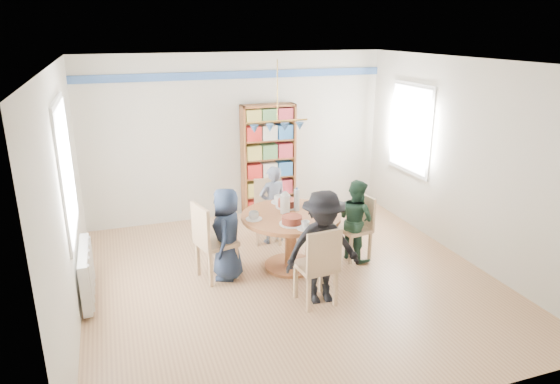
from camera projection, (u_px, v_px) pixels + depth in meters
name	position (u px, v px, depth m)	size (l,w,h in m)	color
ground	(290.00, 279.00, 6.38)	(5.00, 5.00, 0.00)	tan
room_shell	(250.00, 140.00, 6.56)	(5.00, 5.00, 5.00)	white
radiator	(86.00, 273.00, 5.79)	(0.12, 1.00, 0.60)	silver
dining_table	(291.00, 228.00, 6.54)	(1.30, 1.30, 0.75)	brown
chair_left	(210.00, 238.00, 6.23)	(0.55, 0.55, 1.01)	tan
chair_right	(359.00, 224.00, 6.87)	(0.45, 0.45, 0.89)	tan
chair_far	(268.00, 208.00, 7.43)	(0.50, 0.50, 0.93)	tan
chair_near	(319.00, 263.00, 5.63)	(0.46, 0.46, 0.96)	tan
person_left	(227.00, 234.00, 6.26)	(0.58, 0.38, 1.19)	#1A243A
person_right	(356.00, 220.00, 6.81)	(0.55, 0.43, 1.13)	#1C3828
person_far	(273.00, 205.00, 7.32)	(0.43, 0.28, 1.17)	gray
person_near	(323.00, 248.00, 5.68)	(0.88, 0.50, 1.36)	black
bookshelf	(268.00, 162.00, 8.33)	(0.90, 0.27, 1.89)	brown
tableware	(288.00, 209.00, 6.47)	(1.21, 1.21, 0.32)	white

